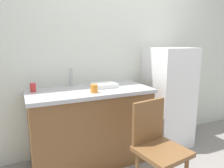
% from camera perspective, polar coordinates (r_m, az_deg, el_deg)
% --- Properties ---
extents(back_wall, '(4.80, 0.10, 2.61)m').
position_cam_1_polar(back_wall, '(2.85, 0.22, 9.19)').
color(back_wall, silver).
rests_on(back_wall, ground_plane).
extents(cabinet_base, '(1.34, 0.60, 0.84)m').
position_cam_1_polar(cabinet_base, '(2.57, -5.67, -11.47)').
color(cabinet_base, brown).
rests_on(cabinet_base, ground_plane).
extents(countertop, '(1.38, 0.64, 0.04)m').
position_cam_1_polar(countertop, '(2.43, -5.88, -1.88)').
color(countertop, '#B7B7BC').
rests_on(countertop, cabinet_base).
extents(faucet, '(0.02, 0.02, 0.22)m').
position_cam_1_polar(faucet, '(2.60, -10.75, 1.80)').
color(faucet, '#B7B7BC').
rests_on(faucet, countertop).
extents(refrigerator, '(0.52, 0.56, 1.33)m').
position_cam_1_polar(refrigerator, '(3.02, 14.71, -3.31)').
color(refrigerator, white).
rests_on(refrigerator, ground_plane).
extents(chair, '(0.46, 0.46, 0.89)m').
position_cam_1_polar(chair, '(2.03, 11.95, -15.79)').
color(chair, brown).
rests_on(chair, ground_plane).
extents(dish_tray, '(0.28, 0.20, 0.05)m').
position_cam_1_polar(dish_tray, '(2.51, -2.13, -0.36)').
color(dish_tray, white).
rests_on(dish_tray, countertop).
extents(cup_red, '(0.06, 0.06, 0.09)m').
position_cam_1_polar(cup_red, '(2.44, -20.33, -0.88)').
color(cup_red, red).
rests_on(cup_red, countertop).
extents(cup_orange, '(0.08, 0.08, 0.09)m').
position_cam_1_polar(cup_orange, '(2.26, -4.80, -1.24)').
color(cup_orange, orange).
rests_on(cup_orange, countertop).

